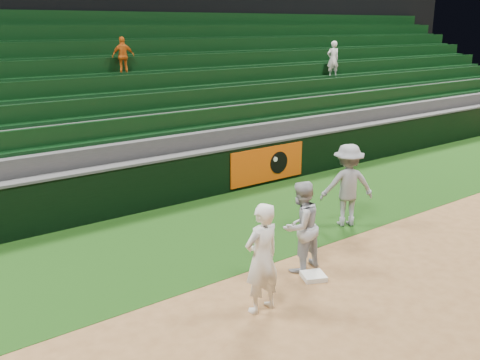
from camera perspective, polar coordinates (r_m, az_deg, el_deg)
name	(u,v)px	position (r m, az deg, el deg)	size (l,w,h in m)	color
ground	(317,276)	(10.03, 8.26, -10.08)	(70.00, 70.00, 0.00)	brown
foul_grass	(223,228)	(12.12, -1.87, -5.12)	(36.00, 4.20, 0.01)	#12330C
first_base	(313,276)	(9.90, 7.84, -10.13)	(0.40, 0.40, 0.09)	white
first_baseman	(262,258)	(8.45, 2.33, -8.33)	(0.66, 0.43, 1.81)	white
baserunner	(301,226)	(9.90, 6.49, -4.94)	(0.83, 0.65, 1.72)	#ACAEB7
base_coach	(347,185)	(12.24, 11.39, -0.55)	(1.21, 0.70, 1.88)	gray
field_wall	(173,179)	(13.69, -7.13, 0.07)	(36.00, 0.45, 1.25)	black
stadium_seating	(108,118)	(16.75, -13.91, 6.43)	(36.00, 5.95, 4.85)	#343436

